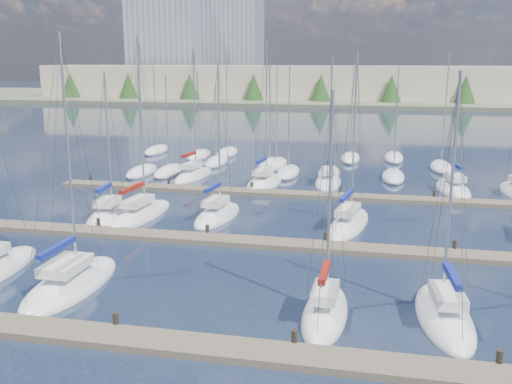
% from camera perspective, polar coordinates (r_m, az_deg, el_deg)
% --- Properties ---
extents(ground, '(400.00, 400.00, 0.00)m').
position_cam_1_polar(ground, '(79.78, 6.92, 4.57)').
color(ground, '#212C42').
rests_on(ground, ground).
extents(dock_near, '(44.00, 1.93, 1.10)m').
position_cam_1_polar(dock_near, '(24.67, -6.02, -15.07)').
color(dock_near, '#6B5E4C').
rests_on(dock_near, ground).
extents(dock_mid, '(44.00, 1.93, 1.10)m').
position_cam_1_polar(dock_mid, '(37.17, 0.65, -5.09)').
color(dock_mid, '#6B5E4C').
rests_on(dock_mid, ground).
extents(dock_far, '(44.00, 1.93, 1.10)m').
position_cam_1_polar(dock_far, '(50.47, 3.79, -0.20)').
color(dock_far, '#6B5E4C').
rests_on(dock_far, ground).
extents(sailboat_c, '(3.15, 8.35, 13.85)m').
position_cam_1_polar(sailboat_c, '(32.13, -18.00, -8.71)').
color(sailboat_c, white).
rests_on(sailboat_c, ground).
extents(sailboat_d, '(2.18, 6.66, 11.22)m').
position_cam_1_polar(sailboat_d, '(27.50, 6.92, -11.89)').
color(sailboat_d, white).
rests_on(sailboat_d, ground).
extents(sailboat_q, '(3.52, 7.68, 10.96)m').
position_cam_1_polar(sailboat_q, '(55.17, 19.10, 0.27)').
color(sailboat_q, white).
rests_on(sailboat_q, ground).
extents(sailboat_o, '(3.40, 7.81, 14.27)m').
position_cam_1_polar(sailboat_o, '(54.89, 0.84, 0.95)').
color(sailboat_o, white).
rests_on(sailboat_o, ground).
extents(sailboat_h, '(3.17, 6.98, 11.68)m').
position_cam_1_polar(sailboat_h, '(44.79, -14.41, -2.29)').
color(sailboat_h, white).
rests_on(sailboat_h, ground).
extents(sailboat_n, '(3.23, 7.75, 13.67)m').
position_cam_1_polar(sailboat_n, '(58.49, -6.27, 1.65)').
color(sailboat_n, white).
rests_on(sailboat_n, ground).
extents(sailboat_k, '(3.74, 8.81, 13.03)m').
position_cam_1_polar(sailboat_k, '(41.70, 9.24, -3.17)').
color(sailboat_k, white).
rests_on(sailboat_k, ground).
extents(sailboat_e, '(3.03, 7.64, 12.08)m').
position_cam_1_polar(sailboat_e, '(28.40, 18.31, -11.67)').
color(sailboat_e, white).
rests_on(sailboat_e, ground).
extents(sailboat_i, '(3.16, 8.95, 14.30)m').
position_cam_1_polar(sailboat_i, '(44.48, -11.44, -2.23)').
color(sailboat_i, white).
rests_on(sailboat_i, ground).
extents(sailboat_j, '(3.16, 7.38, 12.28)m').
position_cam_1_polar(sailboat_j, '(43.57, -3.88, -2.33)').
color(sailboat_j, white).
rests_on(sailboat_j, ground).
extents(sailboat_p, '(2.76, 7.53, 12.77)m').
position_cam_1_polar(sailboat_p, '(55.62, 7.24, 1.01)').
color(sailboat_p, white).
rests_on(sailboat_p, ground).
extents(distant_boats, '(36.93, 20.75, 13.30)m').
position_cam_1_polar(distant_boats, '(64.41, 1.74, 2.87)').
color(distant_boats, '#9EA0A5').
rests_on(distant_boats, ground).
extents(shoreline, '(400.00, 60.00, 38.00)m').
position_cam_1_polar(shoreline, '(169.64, 5.28, 11.64)').
color(shoreline, '#666B51').
rests_on(shoreline, ground).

